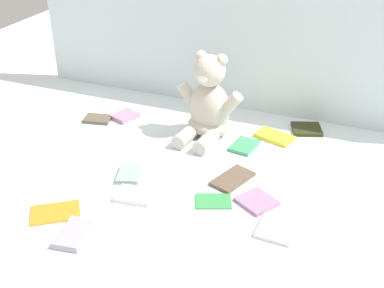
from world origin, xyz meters
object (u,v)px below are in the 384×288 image
(book_case_5, at_px, (275,137))
(book_case_3, at_px, (125,116))
(book_case_6, at_px, (213,201))
(book_case_4, at_px, (98,119))
(book_case_9, at_px, (129,174))
(book_case_8, at_px, (257,201))
(book_case_10, at_px, (135,195))
(book_case_11, at_px, (277,229))
(book_case_7, at_px, (74,234))
(teddy_bear, at_px, (208,106))
(book_case_0, at_px, (244,146))
(book_case_2, at_px, (55,212))
(book_case_12, at_px, (307,129))
(book_case_1, at_px, (233,179))

(book_case_5, bearing_deg, book_case_3, 112.16)
(book_case_5, xyz_separation_m, book_case_6, (-0.07, -0.43, -0.00))
(book_case_4, relative_size, book_case_9, 1.00)
(book_case_4, xyz_separation_m, book_case_8, (0.69, -0.28, -0.00))
(book_case_10, height_order, book_case_11, book_case_10)
(book_case_11, bearing_deg, book_case_3, -30.01)
(book_case_7, height_order, book_case_8, book_case_7)
(book_case_6, height_order, book_case_8, book_case_8)
(book_case_3, bearing_deg, book_case_11, -13.29)
(book_case_3, distance_m, book_case_11, 0.81)
(book_case_6, bearing_deg, book_case_7, 112.33)
(book_case_9, bearing_deg, book_case_4, -63.25)
(teddy_bear, relative_size, book_case_11, 2.93)
(book_case_8, bearing_deg, book_case_0, 54.68)
(book_case_10, bearing_deg, book_case_2, -56.43)
(book_case_4, xyz_separation_m, book_case_11, (0.77, -0.38, -0.00))
(book_case_0, height_order, book_case_7, book_case_7)
(teddy_bear, bearing_deg, book_case_11, -44.71)
(book_case_5, bearing_deg, book_case_4, 116.46)
(book_case_12, bearing_deg, book_case_2, -56.11)
(book_case_2, height_order, book_case_3, book_case_3)
(teddy_bear, height_order, book_case_12, teddy_bear)
(book_case_4, distance_m, book_case_5, 0.65)
(book_case_6, bearing_deg, teddy_bear, 0.53)
(book_case_0, distance_m, book_case_8, 0.31)
(book_case_12, bearing_deg, book_case_3, -96.32)
(book_case_3, bearing_deg, book_case_9, -40.48)
(book_case_6, relative_size, book_case_12, 1.00)
(book_case_4, bearing_deg, book_case_11, 51.61)
(book_case_10, height_order, book_case_12, same)
(teddy_bear, height_order, book_case_4, teddy_bear)
(book_case_3, relative_size, book_case_7, 0.76)
(teddy_bear, relative_size, book_case_0, 2.87)
(book_case_5, relative_size, book_case_6, 1.26)
(book_case_0, distance_m, book_case_3, 0.48)
(book_case_7, relative_size, book_case_10, 1.12)
(book_case_1, bearing_deg, book_case_8, -20.19)
(teddy_bear, bearing_deg, book_case_3, -174.44)
(book_case_0, xyz_separation_m, book_case_3, (-0.48, 0.05, 0.00))
(book_case_2, height_order, book_case_8, book_case_8)
(book_case_0, bearing_deg, book_case_3, -177.25)
(book_case_8, distance_m, book_case_12, 0.49)
(book_case_9, bearing_deg, book_case_10, 107.91)
(book_case_3, xyz_separation_m, book_case_5, (0.56, 0.05, -0.00))
(book_case_2, height_order, book_case_6, same)
(book_case_3, xyz_separation_m, book_case_12, (0.65, 0.15, -0.00))
(book_case_4, bearing_deg, book_case_6, 48.64)
(book_case_0, xyz_separation_m, book_case_11, (0.20, -0.39, -0.00))
(book_case_1, distance_m, book_case_12, 0.43)
(book_case_5, bearing_deg, book_case_1, -173.59)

